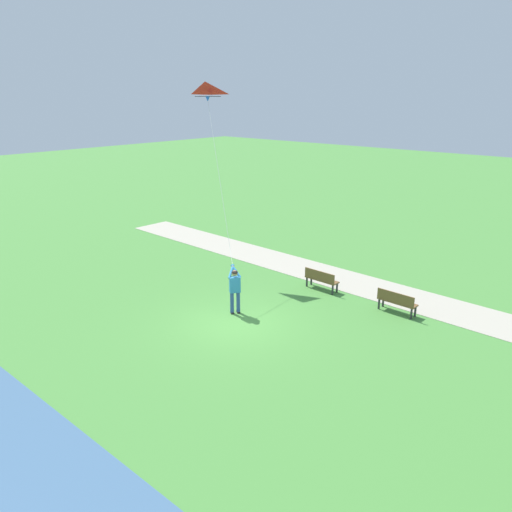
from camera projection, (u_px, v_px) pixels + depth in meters
The scene contains 6 objects.
ground_plane at pixel (236, 323), 18.20m from camera, with size 120.00×120.00×0.00m, color #4C8E3D.
walkway_path at pixel (372, 288), 21.49m from camera, with size 2.40×32.00×0.02m, color #B7AD99.
person_kite_flyer at pixel (235, 287), 18.75m from camera, with size 0.55×0.62×1.83m.
flying_kite at pixel (206, 93), 21.80m from camera, with size 3.47×5.10×6.64m.
park_bench_near_walkway at pixel (321, 279), 21.15m from camera, with size 0.49×1.51×0.88m.
park_bench_far_walkway at pixel (397, 301), 18.88m from camera, with size 0.49×1.51×0.88m.
Camera 1 is at (11.98, 11.46, 7.94)m, focal length 35.17 mm.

